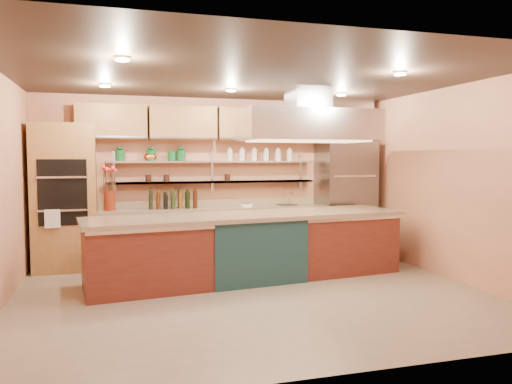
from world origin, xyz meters
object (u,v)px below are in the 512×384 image
object	(u,v)px
green_canister	(172,156)
refrigerator	(345,197)
flower_vase	(110,200)
kitchen_scale	(246,204)
island	(249,247)
copper_kettle	(149,157)

from	to	relation	value
green_canister	refrigerator	bearing A→B (deg)	-4.24
flower_vase	kitchen_scale	size ratio (longest dim) A/B	1.86
green_canister	flower_vase	bearing A→B (deg)	-167.85
flower_vase	island	bearing A→B (deg)	-34.22
copper_kettle	green_canister	bearing A→B (deg)	0.00
refrigerator	green_canister	size ratio (longest dim) A/B	12.88
refrigerator	copper_kettle	xyz separation A→B (m)	(-3.49, 0.23, 0.73)
refrigerator	green_canister	distance (m)	3.20
refrigerator	copper_kettle	world-z (taller)	refrigerator
kitchen_scale	green_canister	xyz separation A→B (m)	(-1.24, 0.22, 0.82)
kitchen_scale	island	bearing A→B (deg)	-78.55
kitchen_scale	copper_kettle	size ratio (longest dim) A/B	1.06
island	flower_vase	xyz separation A→B (m)	(-1.95, 1.33, 0.61)
island	copper_kettle	size ratio (longest dim) A/B	28.48
copper_kettle	green_canister	world-z (taller)	green_canister
flower_vase	copper_kettle	size ratio (longest dim) A/B	1.97
island	kitchen_scale	distance (m)	1.45
kitchen_scale	green_canister	distance (m)	1.50
green_canister	kitchen_scale	bearing A→B (deg)	-10.05
refrigerator	copper_kettle	distance (m)	3.58
island	flower_vase	distance (m)	2.44
flower_vase	green_canister	world-z (taller)	green_canister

